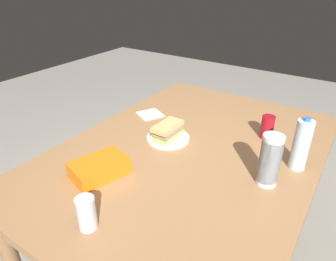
{
  "coord_description": "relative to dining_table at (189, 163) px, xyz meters",
  "views": [
    {
      "loc": [
        1.11,
        0.61,
        1.54
      ],
      "look_at": [
        -0.03,
        -0.15,
        0.81
      ],
      "focal_mm": 32.34,
      "sensor_mm": 36.0,
      "label": 1
    }
  ],
  "objects": [
    {
      "name": "soda_can_red",
      "position": [
        -0.32,
        0.27,
        0.14
      ],
      "size": [
        0.07,
        0.07,
        0.12
      ],
      "primitive_type": "cylinder",
      "color": "maroon",
      "rests_on": "dining_table"
    },
    {
      "name": "water_bottle_tall",
      "position": [
        -0.13,
        0.47,
        0.2
      ],
      "size": [
        0.07,
        0.07,
        0.24
      ],
      "color": "silver",
      "rests_on": "dining_table"
    },
    {
      "name": "paper_plate",
      "position": [
        -0.03,
        -0.15,
        0.09
      ],
      "size": [
        0.22,
        0.22,
        0.01
      ],
      "primitive_type": "cylinder",
      "color": "white",
      "rests_on": "dining_table"
    },
    {
      "name": "ground_plane",
      "position": [
        0.0,
        0.0,
        -0.68
      ],
      "size": [
        8.0,
        8.0,
        0.0
      ],
      "primitive_type": "plane",
      "color": "gray"
    },
    {
      "name": "sandwich",
      "position": [
        -0.02,
        -0.14,
        0.13
      ],
      "size": [
        0.18,
        0.1,
        0.08
      ],
      "color": "#DBB26B",
      "rests_on": "paper_plate"
    },
    {
      "name": "soda_can_silver",
      "position": [
        0.63,
        -0.04,
        0.14
      ],
      "size": [
        0.07,
        0.07,
        0.12
      ],
      "primitive_type": "cylinder",
      "color": "silver",
      "rests_on": "dining_table"
    },
    {
      "name": "dining_table",
      "position": [
        0.0,
        0.0,
        0.0
      ],
      "size": [
        1.61,
        1.14,
        0.76
      ],
      "color": "#9E7047",
      "rests_on": "ground_plane"
    },
    {
      "name": "chip_bag",
      "position": [
        0.39,
        -0.22,
        0.12
      ],
      "size": [
        0.26,
        0.21,
        0.07
      ],
      "primitive_type": "cube",
      "rotation": [
        0.0,
        0.0,
        2.85
      ],
      "color": "orange",
      "rests_on": "dining_table"
    },
    {
      "name": "paper_napkin",
      "position": [
        -0.21,
        -0.4,
        0.08
      ],
      "size": [
        0.18,
        0.18,
        0.01
      ],
      "primitive_type": "cube",
      "rotation": [
        0.0,
        0.0,
        4.24
      ],
      "color": "white",
      "rests_on": "dining_table"
    },
    {
      "name": "plastic_cup_stack",
      "position": [
        0.05,
        0.39,
        0.19
      ],
      "size": [
        0.08,
        0.08,
        0.22
      ],
      "color": "silver",
      "rests_on": "dining_table"
    }
  ]
}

